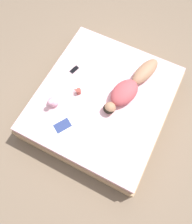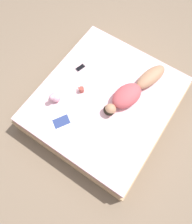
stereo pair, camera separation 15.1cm
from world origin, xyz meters
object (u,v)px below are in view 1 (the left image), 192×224
object	(u,v)px
person	(130,86)
cell_phone	(74,70)
open_magazine	(66,132)
coffee_mug	(78,91)

from	to	relation	value
person	cell_phone	bearing A→B (deg)	20.00
cell_phone	open_magazine	bearing A→B (deg)	128.60
coffee_mug	cell_phone	size ratio (longest dim) A/B	0.64
cell_phone	coffee_mug	bearing A→B (deg)	143.94
coffee_mug	cell_phone	distance (m)	0.43
person	open_magazine	xyz separation A→B (m)	(0.53, 1.04, -0.09)
coffee_mug	cell_phone	world-z (taller)	coffee_mug
person	coffee_mug	bearing A→B (deg)	46.90
coffee_mug	person	bearing A→B (deg)	-148.60
open_magazine	cell_phone	bearing A→B (deg)	-35.61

